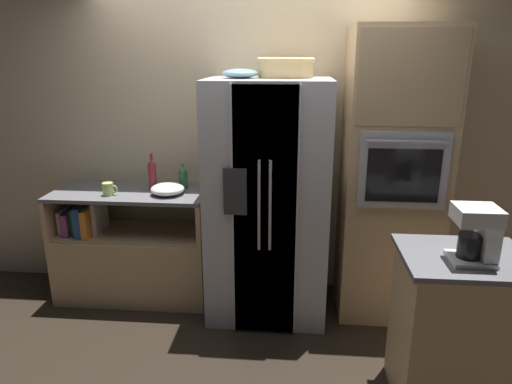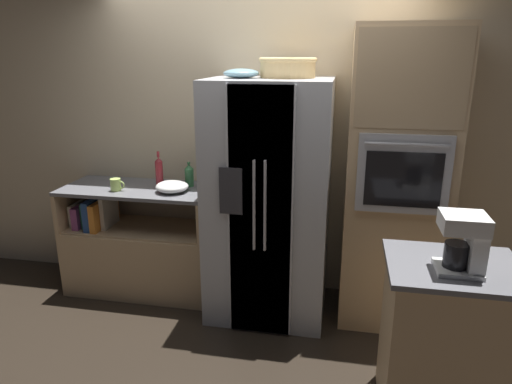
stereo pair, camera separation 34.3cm
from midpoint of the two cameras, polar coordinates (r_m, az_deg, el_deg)
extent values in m
plane|color=black|center=(3.91, -3.82, -14.15)|extent=(20.00, 20.00, 0.00)
cube|color=beige|center=(3.85, -3.20, 7.72)|extent=(12.00, 0.06, 2.80)
cube|color=tan|center=(4.14, -17.07, -8.59)|extent=(1.27, 0.57, 0.57)
cube|color=tan|center=(4.03, -17.43, -4.84)|extent=(1.22, 0.53, 0.02)
cube|color=tan|center=(4.25, -25.34, -2.29)|extent=(0.04, 0.57, 0.34)
cube|color=tan|center=(3.78, -8.97, -3.04)|extent=(0.04, 0.57, 0.34)
cube|color=slate|center=(3.92, -17.87, -0.12)|extent=(1.27, 0.57, 0.03)
cube|color=silver|center=(4.21, -24.78, -3.17)|extent=(0.04, 0.27, 0.20)
cube|color=#934784|center=(4.19, -24.07, -3.25)|extent=(0.06, 0.35, 0.19)
cube|color=#337A4C|center=(4.15, -23.38, -3.12)|extent=(0.05, 0.27, 0.22)
cube|color=#284C8E|center=(4.12, -22.63, -2.91)|extent=(0.06, 0.40, 0.26)
cube|color=orange|center=(4.09, -21.85, -3.07)|extent=(0.05, 0.43, 0.24)
cube|color=silver|center=(4.07, -21.26, -2.87)|extent=(0.04, 0.26, 0.27)
cube|color=silver|center=(3.54, -1.23, -1.04)|extent=(0.91, 0.77, 1.85)
cube|color=silver|center=(3.17, -2.11, -3.25)|extent=(0.45, 0.02, 1.81)
cube|color=silver|center=(3.17, -1.90, -3.26)|extent=(0.45, 0.02, 1.81)
cylinder|color=#B2B2B7|center=(3.12, -2.77, -1.81)|extent=(0.02, 0.02, 0.65)
cylinder|color=#B2B2B7|center=(3.11, -1.38, -1.85)|extent=(0.02, 0.02, 0.65)
cube|color=#2D2D33|center=(3.13, -5.78, -0.04)|extent=(0.16, 0.01, 0.33)
cube|color=tan|center=(3.59, 14.02, 1.71)|extent=(0.74, 0.63, 2.21)
cube|color=#ADADB2|center=(3.24, 15.06, 2.56)|extent=(0.60, 0.04, 0.54)
cube|color=black|center=(3.22, 15.08, 1.92)|extent=(0.50, 0.01, 0.38)
cylinder|color=#B2B2B7|center=(3.16, 15.46, 6.07)|extent=(0.53, 0.02, 0.02)
cube|color=tan|center=(3.16, 15.89, 13.51)|extent=(0.69, 0.01, 0.63)
cube|color=tan|center=(2.93, 20.50, -16.29)|extent=(0.64, 0.54, 0.92)
cube|color=slate|center=(2.71, 21.53, -7.77)|extent=(0.70, 0.58, 0.03)
cylinder|color=tan|center=(3.42, 0.78, 15.15)|extent=(0.40, 0.40, 0.13)
torus|color=tan|center=(3.42, 0.78, 16.21)|extent=(0.42, 0.42, 0.03)
ellipsoid|color=#668C99|center=(3.35, -5.04, 14.55)|extent=(0.26, 0.26, 0.07)
cylinder|color=maroon|center=(3.86, -15.31, 1.79)|extent=(0.06, 0.06, 0.22)
cone|color=maroon|center=(3.83, -15.46, 3.62)|extent=(0.06, 0.06, 0.04)
cylinder|color=maroon|center=(3.83, -15.51, 4.25)|extent=(0.02, 0.02, 0.05)
cylinder|color=#33723F|center=(3.86, -11.61, 1.51)|extent=(0.07, 0.07, 0.15)
cone|color=#33723F|center=(3.84, -11.69, 2.89)|extent=(0.07, 0.07, 0.04)
cylinder|color=#33723F|center=(3.83, -11.72, 3.30)|extent=(0.03, 0.03, 0.02)
cylinder|color=#B2D166|center=(3.85, -20.49, 0.32)|extent=(0.09, 0.09, 0.10)
torus|color=#B2D166|center=(3.83, -19.88, 0.31)|extent=(0.07, 0.01, 0.07)
ellipsoid|color=white|center=(3.72, -13.62, 0.32)|extent=(0.27, 0.27, 0.09)
cube|color=white|center=(2.63, 21.90, -7.89)|extent=(0.22, 0.20, 0.02)
cylinder|color=black|center=(2.60, 21.74, -6.36)|extent=(0.12, 0.12, 0.13)
cube|color=white|center=(2.60, 23.75, -5.03)|extent=(0.08, 0.17, 0.31)
cube|color=white|center=(2.54, 22.52, -2.73)|extent=(0.22, 0.20, 0.09)
camera|label=1|loc=(0.17, -92.86, -0.87)|focal=32.00mm
camera|label=2|loc=(0.17, 87.14, 0.87)|focal=32.00mm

